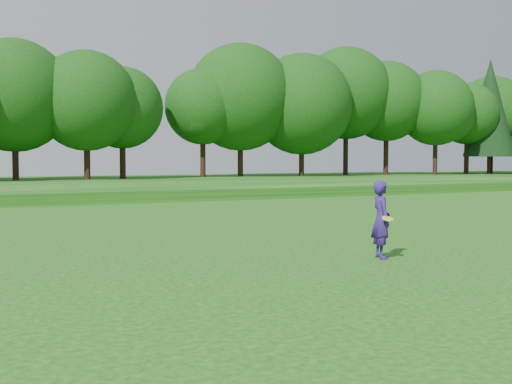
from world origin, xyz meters
name	(u,v)px	position (x,y,z in m)	size (l,w,h in m)	color
ground	(340,261)	(0.00, 0.00, 0.00)	(140.00, 140.00, 0.00)	#0F470D
berm	(51,186)	(0.00, 34.00, 0.30)	(130.00, 30.00, 0.60)	#0F470D
walking_path	(103,203)	(0.00, 20.00, 0.02)	(130.00, 1.60, 0.04)	gray
treeline	(39,78)	(0.00, 38.00, 8.10)	(104.00, 7.00, 15.00)	#173E0E
woman	(381,220)	(0.99, -0.17, 0.86)	(0.59, 0.81, 1.71)	navy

